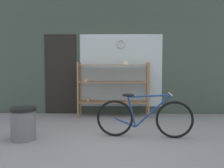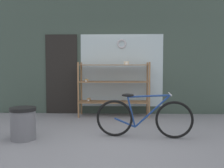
{
  "view_description": "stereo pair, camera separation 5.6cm",
  "coord_description": "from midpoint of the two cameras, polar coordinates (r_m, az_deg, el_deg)",
  "views": [
    {
      "loc": [
        0.12,
        -3.88,
        1.23
      ],
      "look_at": [
        0.0,
        1.07,
        0.9
      ],
      "focal_mm": 40.0,
      "sensor_mm": 36.0,
      "label": 1
    },
    {
      "loc": [
        0.18,
        -3.88,
        1.23
      ],
      "look_at": [
        0.0,
        1.07,
        0.9
      ],
      "focal_mm": 40.0,
      "sensor_mm": 36.0,
      "label": 2
    }
  ],
  "objects": [
    {
      "name": "ground_plane",
      "position": [
        4.07,
        -0.82,
        -13.78
      ],
      "size": [
        30.0,
        30.0,
        0.0
      ],
      "primitive_type": "plane",
      "color": "gray"
    },
    {
      "name": "storefront_facade",
      "position": [
        6.67,
        -0.18,
        8.48
      ],
      "size": [
        6.26,
        0.13,
        3.64
      ],
      "color": "#3D4C42",
      "rests_on": "ground_plane"
    },
    {
      "name": "display_case",
      "position": [
        6.26,
        -0.02,
        0.07
      ],
      "size": [
        1.77,
        0.52,
        1.38
      ],
      "color": "#8E6642",
      "rests_on": "ground_plane"
    },
    {
      "name": "bicycle",
      "position": [
        4.45,
        6.95,
        -7.6
      ],
      "size": [
        1.69,
        0.46,
        0.78
      ],
      "rotation": [
        0.0,
        0.0,
        -0.1
      ],
      "color": "black",
      "rests_on": "ground_plane"
    },
    {
      "name": "trash_bin",
      "position": [
        4.54,
        -19.96,
        -8.2
      ],
      "size": [
        0.44,
        0.44,
        0.55
      ],
      "color": "slate",
      "rests_on": "ground_plane"
    }
  ]
}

